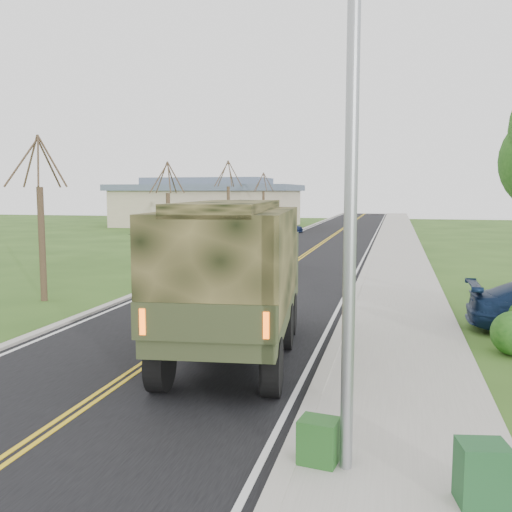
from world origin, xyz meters
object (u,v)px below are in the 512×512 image
(sedan_silver, at_px, (275,238))
(utility_box_near, at_px, (482,474))
(suv_champagne, at_px, (249,257))
(utility_box_far, at_px, (319,441))
(military_truck, at_px, (236,269))

(sedan_silver, xyz_separation_m, utility_box_near, (9.74, -33.46, -0.13))
(suv_champagne, bearing_deg, utility_box_far, -80.69)
(sedan_silver, relative_size, utility_box_near, 4.80)
(utility_box_near, bearing_deg, military_truck, 119.51)
(suv_champagne, xyz_separation_m, sedan_silver, (-1.47, 13.07, -0.12))
(suv_champagne, distance_m, sedan_silver, 13.16)
(utility_box_near, height_order, utility_box_far, utility_box_near)
(military_truck, bearing_deg, utility_box_far, -68.90)
(military_truck, distance_m, utility_box_near, 7.75)
(sedan_silver, bearing_deg, utility_box_near, -75.81)
(suv_champagne, relative_size, utility_box_near, 6.73)
(sedan_silver, distance_m, utility_box_near, 34.85)
(utility_box_near, xyz_separation_m, utility_box_far, (-2.14, 0.63, -0.07))
(military_truck, height_order, utility_box_far, military_truck)
(suv_champagne, relative_size, sedan_silver, 1.40)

